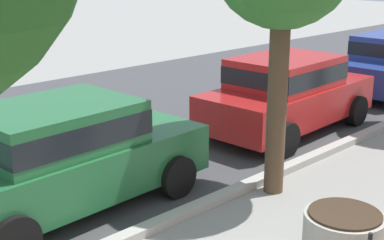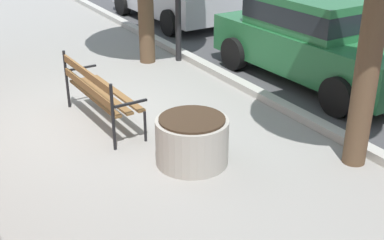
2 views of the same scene
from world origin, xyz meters
TOP-DOWN VIEW (x-y plane):
  - ground_plane at (0.00, 0.00)m, footprint 80.00×80.00m
  - curb_stone at (0.00, 2.90)m, footprint 60.00×0.20m
  - park_bench at (0.20, 0.16)m, footprint 1.82×0.61m
  - concrete_planter at (1.91, 0.77)m, footprint 0.94×0.94m
  - parked_car_green at (0.35, 4.26)m, footprint 4.16×2.05m

SIDE VIEW (x-z plane):
  - ground_plane at x=0.00m, z-range 0.00..0.00m
  - curb_stone at x=0.00m, z-range 0.00..0.12m
  - concrete_planter at x=1.91m, z-range 0.00..0.62m
  - park_bench at x=0.20m, z-range 0.07..1.02m
  - parked_car_green at x=0.35m, z-range 0.06..1.62m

